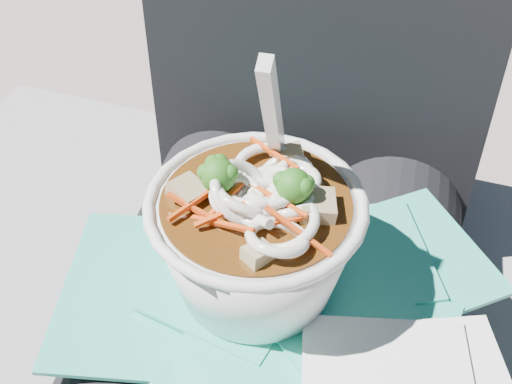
% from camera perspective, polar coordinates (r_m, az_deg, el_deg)
% --- Properties ---
extents(lap, '(0.33, 0.48, 0.14)m').
position_cam_1_polar(lap, '(0.64, 0.52, -13.87)').
color(lap, black).
rests_on(lap, stone_ledge).
extents(person_body, '(0.34, 0.94, 1.02)m').
position_cam_1_polar(person_body, '(0.68, 2.24, -6.58)').
color(person_body, black).
rests_on(person_body, ground).
extents(plastic_bag, '(0.38, 0.37, 0.02)m').
position_cam_1_polar(plastic_bag, '(0.59, 3.07, -9.02)').
color(plastic_bag, '#2AB196').
rests_on(plastic_bag, lap).
extents(udon_bowl, '(0.20, 0.20, 0.21)m').
position_cam_1_polar(udon_bowl, '(0.54, 0.07, -3.34)').
color(udon_bowl, white).
rests_on(udon_bowl, plastic_bag).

